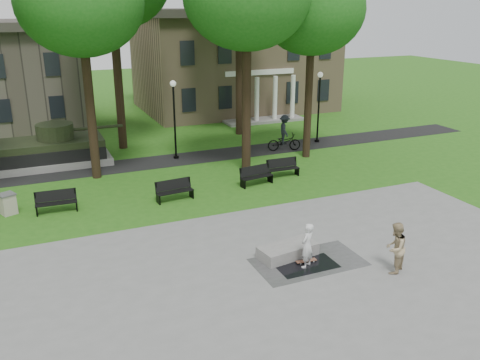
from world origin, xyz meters
The scene contains 20 objects.
ground centered at (0.00, 0.00, 0.00)m, with size 120.00×120.00×0.00m, color #245915.
plaza centered at (0.00, -5.00, 0.01)m, with size 22.00×16.00×0.02m, color gray.
footpath centered at (0.00, 12.00, 0.01)m, with size 44.00×2.60×0.01m, color black.
building_right centered at (10.00, 26.00, 4.34)m, with size 17.00×12.00×8.60m.
tree_1 centered at (-4.50, 10.50, 8.95)m, with size 6.20×6.20×11.63m.
tree_3 centered at (8.00, 9.50, 8.60)m, with size 6.00×6.00×11.19m.
lamp_mid centered at (0.50, 12.30, 2.79)m, with size 0.36×0.36×4.73m.
lamp_right centered at (10.50, 12.30, 2.79)m, with size 0.36×0.36×4.73m.
tank_monument centered at (-6.46, 14.00, 0.86)m, with size 7.45×3.40×2.40m.
puddle centered at (0.93, -2.65, 0.02)m, with size 2.20×1.20×0.00m, color black.
concrete_block centered at (0.65, -1.73, 0.24)m, with size 2.20×1.00×0.45m, color gray.
skateboard centered at (1.04, -2.42, 0.06)m, with size 0.78×0.20×0.07m, color brown.
skateboarder centered at (0.88, -2.70, 0.85)m, with size 0.61×0.40×1.67m, color silver.
friend_watching centered at (3.48, -4.23, 0.95)m, with size 0.90×0.70×1.85m, color tan.
cyclist centered at (7.39, 11.26, 0.95)m, with size 2.26×1.35×2.32m.
park_bench_0 centered at (-6.89, 6.23, 0.52)m, with size 1.82×0.61×1.00m.
park_bench_1 centered at (-1.57, 5.56, 0.52)m, with size 1.83×0.69×1.00m.
park_bench_2 centered at (2.96, 6.02, 0.52)m, with size 1.85×0.78×1.00m.
park_bench_3 centered at (4.85, 6.67, 0.52)m, with size 1.81×0.57×1.00m.
trash_bin centered at (-8.90, 6.85, 0.49)m, with size 0.87×0.87×0.96m.
Camera 1 is at (-7.68, -16.60, 8.88)m, focal length 38.00 mm.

